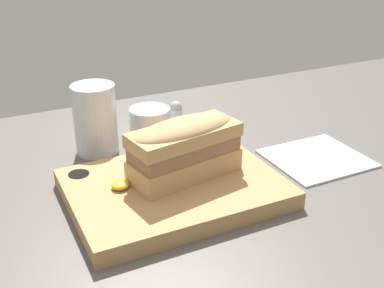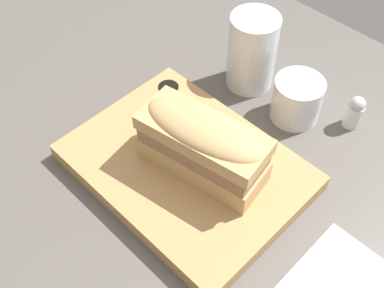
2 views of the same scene
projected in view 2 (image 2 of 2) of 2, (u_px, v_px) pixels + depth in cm
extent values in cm
cube|color=#56514C|center=(202.00, 182.00, 69.63)|extent=(193.58, 90.09, 2.00)
cube|color=tan|center=(186.00, 167.00, 68.41)|extent=(32.01, 23.84, 2.75)
cylinder|color=black|center=(169.00, 90.00, 77.40)|extent=(3.34, 3.34, 1.37)
cube|color=tan|center=(203.00, 162.00, 65.02)|extent=(18.36, 10.09, 3.58)
cube|color=#936B4C|center=(203.00, 148.00, 62.75)|extent=(17.63, 9.69, 2.31)
cube|color=tan|center=(203.00, 137.00, 61.03)|extent=(18.36, 10.09, 2.15)
ellipsoid|color=tan|center=(203.00, 133.00, 60.34)|extent=(18.00, 9.89, 3.22)
ellipsoid|color=gold|center=(155.00, 123.00, 71.27)|extent=(2.70, 2.70, 1.08)
cylinder|color=silver|center=(252.00, 52.00, 76.81)|extent=(7.85, 7.85, 12.85)
cylinder|color=silver|center=(250.00, 68.00, 79.38)|extent=(6.91, 6.91, 5.78)
cylinder|color=silver|center=(297.00, 99.00, 74.04)|extent=(7.69, 7.69, 7.03)
cylinder|color=black|center=(296.00, 104.00, 74.83)|extent=(6.92, 6.92, 4.61)
cylinder|color=white|center=(353.00, 115.00, 73.91)|extent=(2.60, 2.60, 4.07)
sphere|color=#B7B7BC|center=(357.00, 104.00, 71.99)|extent=(2.47, 2.47, 2.47)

